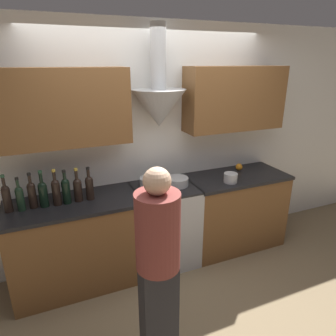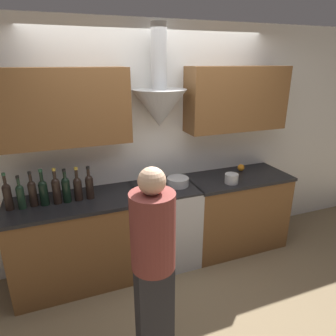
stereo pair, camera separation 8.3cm
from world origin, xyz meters
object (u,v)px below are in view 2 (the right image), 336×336
Objects in this scene: stove_range at (165,224)px; wine_bottle_7 at (89,185)px; wine_bottle_6 at (78,187)px; wine_bottle_5 at (66,188)px; stock_pot at (152,183)px; orange_fruit at (241,168)px; wine_bottle_4 at (56,189)px; person_foreground_left at (153,263)px; wine_bottle_2 at (32,192)px; wine_bottle_0 at (7,195)px; mixing_bowl at (178,182)px; saucepan at (232,178)px; wine_bottle_1 at (21,195)px; wine_bottle_3 at (43,191)px.

wine_bottle_7 reaches higher than stove_range.
wine_bottle_6 is at bearing 179.69° from stove_range.
wine_bottle_5 reaches higher than stock_pot.
wine_bottle_6 reaches higher than orange_fruit.
wine_bottle_4 is 1.27m from person_foreground_left.
orange_fruit is (2.34, 0.12, -0.10)m from wine_bottle_2.
wine_bottle_0 is at bearing 179.04° from wine_bottle_6.
wine_bottle_0 is at bearing 178.98° from wine_bottle_7.
stock_pot is 1.03× the size of mixing_bowl.
wine_bottle_0 reaches higher than saucepan.
stock_pot is at bearing 72.59° from person_foreground_left.
stove_range is 3.91× the size of mixing_bowl.
wine_bottle_2 is 0.51m from wine_bottle_7.
wine_bottle_5 is at bearing -175.74° from wine_bottle_6.
wine_bottle_4 is at bearing -179.26° from wine_bottle_7.
stock_pot is at bearing 179.46° from mixing_bowl.
wine_bottle_1 is 1.30× the size of stock_pot.
wine_bottle_2 is 0.40m from wine_bottle_6.
wine_bottle_0 is 4.28× the size of orange_fruit.
wine_bottle_1 is 0.39m from wine_bottle_5.
mixing_bowl is 1.58× the size of saucepan.
saucepan is at bearing -5.09° from wine_bottle_2.
wine_bottle_4 is (0.31, -0.00, 0.01)m from wine_bottle_1.
wine_bottle_0 reaches higher than wine_bottle_3.
wine_bottle_7 is (0.72, -0.01, -0.01)m from wine_bottle_0.
stock_pot is at bearing -1.17° from wine_bottle_6.
wine_bottle_7 is 1.17m from person_foreground_left.
stock_pot is (0.63, -0.01, -0.07)m from wine_bottle_7.
wine_bottle_6 is 1.63m from saucepan.
saucepan is (1.62, -0.16, -0.08)m from wine_bottle_6.
wine_bottle_0 is 2.23m from saucepan.
wine_bottle_3 is 1.44× the size of stock_pot.
stock_pot reaches higher than orange_fruit.
wine_bottle_5 is at bearing -3.05° from wine_bottle_3.
wine_bottle_6 is (0.61, -0.01, -0.01)m from wine_bottle_0.
wine_bottle_1 is 1.54m from mixing_bowl.
wine_bottle_6 is (0.40, -0.02, -0.01)m from wine_bottle_2.
saucepan is at bearing -4.36° from wine_bottle_1.
wine_bottle_2 is at bearing 174.91° from saucepan.
wine_bottle_5 and wine_bottle_6 have the same top height.
wine_bottle_6 is 0.74m from stock_pot.
stock_pot is (1.14, -0.03, -0.07)m from wine_bottle_2.
wine_bottle_2 is at bearing 179.04° from stove_range.
wine_bottle_7 is 1.84m from orange_fruit.
stove_range is 0.58× the size of person_foreground_left.
wine_bottle_4 is at bearing 179.04° from wine_bottle_5.
stock_pot is (0.85, -0.01, -0.07)m from wine_bottle_5.
wine_bottle_6 reaches higher than stock_pot.
saucepan is (0.58, -0.15, 0.01)m from mixing_bowl.
mixing_bowl is (1.34, -0.02, -0.09)m from wine_bottle_3.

